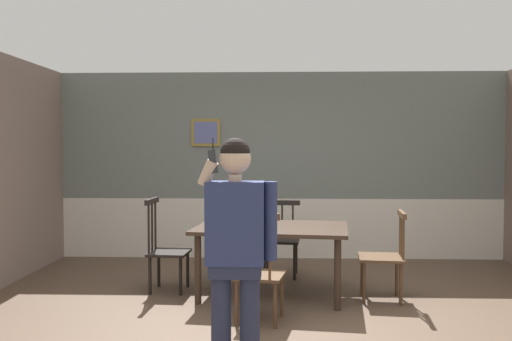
{
  "coord_description": "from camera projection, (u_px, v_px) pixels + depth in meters",
  "views": [
    {
      "loc": [
        -0.09,
        -4.89,
        1.61
      ],
      "look_at": [
        -0.24,
        -0.55,
        1.42
      ],
      "focal_mm": 37.91,
      "sensor_mm": 36.0,
      "label": 1
    }
  ],
  "objects": [
    {
      "name": "room_back_partition",
      "position": [
        280.0,
        169.0,
        7.86
      ],
      "size": [
        6.51,
        0.17,
        2.69
      ],
      "color": "slate",
      "rests_on": "ground_plane"
    },
    {
      "name": "person_figure",
      "position": [
        236.0,
        241.0,
        3.72
      ],
      "size": [
        0.56,
        0.22,
        1.68
      ],
      "rotation": [
        0.0,
        0.0,
        3.14
      ],
      "color": "#282E49",
      "rests_on": "ground_plane"
    },
    {
      "name": "ground_plane",
      "position": [
        284.0,
        323.0,
        4.94
      ],
      "size": [
        7.16,
        7.16,
        0.0
      ],
      "primitive_type": "plane",
      "color": "brown"
    },
    {
      "name": "chair_opposite_corner",
      "position": [
        385.0,
        256.0,
        5.69
      ],
      "size": [
        0.51,
        0.51,
        0.94
      ],
      "rotation": [
        0.0,
        0.0,
        1.46
      ],
      "color": "#513823",
      "rests_on": "ground_plane"
    },
    {
      "name": "chair_near_window",
      "position": [
        259.0,
        272.0,
        4.95
      ],
      "size": [
        0.51,
        0.51,
        1.03
      ],
      "rotation": [
        0.0,
        0.0,
        -0.18
      ],
      "color": "#513823",
      "rests_on": "ground_plane"
    },
    {
      "name": "dining_table",
      "position": [
        272.0,
        234.0,
        5.86
      ],
      "size": [
        1.74,
        1.27,
        0.76
      ],
      "rotation": [
        0.0,
        0.0,
        -0.12
      ],
      "color": "#38281E",
      "rests_on": "ground_plane"
    },
    {
      "name": "chair_at_table_head",
      "position": [
        166.0,
        249.0,
        6.05
      ],
      "size": [
        0.46,
        0.46,
        1.04
      ],
      "rotation": [
        0.0,
        0.0,
        4.64
      ],
      "color": "black",
      "rests_on": "ground_plane"
    },
    {
      "name": "chair_by_doorway",
      "position": [
        281.0,
        238.0,
        6.78
      ],
      "size": [
        0.5,
        0.5,
        0.93
      ],
      "rotation": [
        0.0,
        0.0,
        3.05
      ],
      "color": "black",
      "rests_on": "ground_plane"
    }
  ]
}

